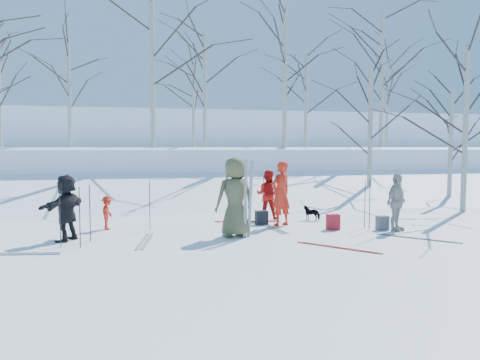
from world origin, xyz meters
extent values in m
plane|color=white|center=(0.00, 0.00, 0.00)|extent=(120.00, 120.00, 0.00)
cube|color=white|center=(0.00, 7.00, 0.15)|extent=(70.00, 9.49, 4.12)
cube|color=white|center=(0.00, 17.00, 1.00)|extent=(70.00, 18.00, 2.20)
cube|color=white|center=(0.00, 38.00, 2.00)|extent=(90.00, 30.00, 6.00)
imported|color=#4A4C2D|center=(-0.47, 0.08, 0.98)|extent=(1.05, 0.77, 1.97)
imported|color=red|center=(1.16, 1.39, 0.91)|extent=(0.79, 0.68, 1.82)
imported|color=#B4130D|center=(1.16, 2.69, 0.75)|extent=(0.92, 0.85, 1.50)
imported|color=red|center=(-3.57, 1.85, 0.46)|extent=(0.46, 0.65, 0.91)
imported|color=beige|center=(3.85, -0.12, 0.76)|extent=(0.95, 0.78, 1.52)
imported|color=black|center=(-4.44, 0.51, 0.78)|extent=(1.13, 1.49, 1.57)
imported|color=black|center=(2.36, 2.06, 0.22)|extent=(0.57, 0.50, 0.45)
cube|color=silver|center=(-0.26, -0.14, 0.95)|extent=(0.07, 0.16, 1.90)
cube|color=silver|center=(-0.12, -0.10, 0.95)|extent=(0.11, 0.23, 1.89)
cylinder|color=black|center=(-2.47, 1.50, 0.67)|extent=(0.02, 0.02, 1.34)
cylinder|color=black|center=(-3.89, 0.28, 0.67)|extent=(0.02, 0.02, 1.34)
cylinder|color=black|center=(-4.06, -0.36, 0.67)|extent=(0.02, 0.02, 1.34)
cylinder|color=black|center=(1.01, 2.62, 0.67)|extent=(0.02, 0.02, 1.34)
cylinder|color=black|center=(0.34, 2.11, 0.67)|extent=(0.02, 0.02, 1.34)
cylinder|color=black|center=(3.20, 0.12, 0.67)|extent=(0.02, 0.02, 1.34)
cylinder|color=black|center=(3.28, 0.51, 0.67)|extent=(0.02, 0.02, 1.34)
cylinder|color=black|center=(-4.49, -0.16, 0.67)|extent=(0.02, 0.02, 1.34)
cube|color=maroon|center=(2.30, 0.41, 0.21)|extent=(0.32, 0.22, 0.42)
cube|color=#4F5256|center=(3.56, 0.07, 0.19)|extent=(0.30, 0.20, 0.38)
cube|color=black|center=(0.67, 1.65, 0.20)|extent=(0.34, 0.24, 0.40)
camera|label=1|loc=(-2.99, -11.06, 2.20)|focal=35.00mm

